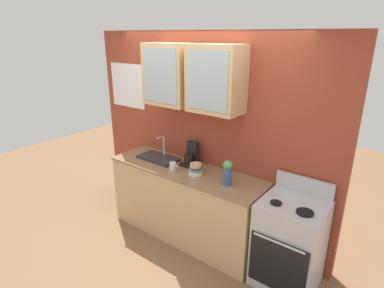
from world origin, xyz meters
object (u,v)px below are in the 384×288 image
(vase, at_px, (228,172))
(coffee_maker, at_px, (191,156))
(stove_range, at_px, (289,244))
(sink_faucet, at_px, (158,157))
(bowl_stack, at_px, (196,169))
(cup_near_sink, at_px, (173,166))

(vase, xyz_separation_m, coffee_maker, (-0.65, 0.20, -0.04))
(vase, bearing_deg, coffee_maker, 162.71)
(vase, height_order, coffee_maker, coffee_maker)
(stove_range, height_order, sink_faucet, sink_faucet)
(stove_range, bearing_deg, sink_faucet, 178.83)
(stove_range, xyz_separation_m, coffee_maker, (-1.37, 0.16, 0.57))
(stove_range, distance_m, bowl_stack, 1.26)
(cup_near_sink, bearing_deg, vase, 4.98)
(sink_faucet, height_order, coffee_maker, sink_faucet)
(vase, bearing_deg, cup_near_sink, -175.02)
(sink_faucet, height_order, cup_near_sink, sink_faucet)
(coffee_maker, bearing_deg, vase, -17.29)
(stove_range, relative_size, coffee_maker, 3.83)
(bowl_stack, bearing_deg, vase, -1.41)
(vase, relative_size, coffee_maker, 0.97)
(stove_range, bearing_deg, bowl_stack, -178.14)
(bowl_stack, xyz_separation_m, cup_near_sink, (-0.29, -0.07, -0.01))
(coffee_maker, bearing_deg, stove_range, -6.44)
(stove_range, bearing_deg, vase, -176.20)
(bowl_stack, bearing_deg, stove_range, 1.86)
(bowl_stack, relative_size, vase, 0.59)
(stove_range, relative_size, bowl_stack, 6.75)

